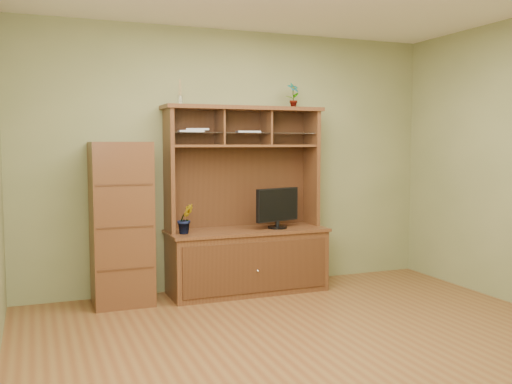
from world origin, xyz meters
TOP-DOWN VIEW (x-y plane):
  - room at (0.00, 0.00)m, footprint 4.54×4.04m
  - media_hutch at (0.04, 1.73)m, footprint 1.66×0.61m
  - monitor at (0.35, 1.65)m, footprint 0.51×0.20m
  - orchid_plant at (-0.62, 1.65)m, footprint 0.18×0.15m
  - top_plant at (0.60, 1.80)m, footprint 0.16×0.13m
  - reed_diffuser at (-0.62, 1.80)m, footprint 0.05×0.05m
  - magazines at (-0.30, 1.81)m, footprint 0.87×0.22m
  - side_cabinet at (-1.22, 1.73)m, footprint 0.55×0.50m

SIDE VIEW (x-z plane):
  - media_hutch at x=0.04m, z-range -0.43..1.47m
  - side_cabinet at x=-1.22m, z-range 0.00..1.54m
  - orchid_plant at x=-0.62m, z-range 0.65..0.94m
  - monitor at x=0.35m, z-range 0.66..1.08m
  - room at x=0.00m, z-range -0.02..2.72m
  - magazines at x=-0.30m, z-range 1.63..1.67m
  - reed_diffuser at x=-0.62m, z-range 1.87..2.12m
  - top_plant at x=0.60m, z-range 1.90..2.17m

